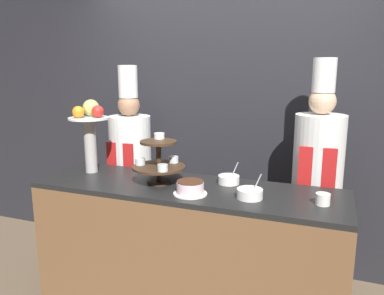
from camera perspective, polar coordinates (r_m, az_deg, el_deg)
The scene contains 10 objects.
wall_back at distance 3.32m, azimuth 5.03°, elevation 5.96°, with size 10.00×0.06×2.80m.
buffet_counter at distance 2.74m, azimuth -0.77°, elevation -15.50°, with size 2.11×0.62×0.96m.
tiered_stand at distance 2.60m, azimuth -5.08°, elevation -2.08°, with size 0.37×0.37×0.34m.
fruit_pedestal at distance 2.95m, azimuth -15.29°, elevation 3.22°, with size 0.30×0.30×0.55m.
cake_round at distance 2.39m, azimuth -0.27°, elevation -6.18°, with size 0.22×0.22×0.09m.
cup_white at distance 2.34m, azimuth 19.31°, elevation -7.44°, with size 0.08×0.08×0.07m.
serving_bowl_near at distance 2.35m, azimuth 8.79°, elevation -6.95°, with size 0.16×0.16×0.16m.
serving_bowl_far at distance 2.62m, azimuth 5.63°, elevation -4.87°, with size 0.15×0.15×0.16m.
chef_left at distance 3.36m, azimuth -9.34°, elevation -2.02°, with size 0.36×0.36×1.77m.
chef_center_left at distance 2.92m, azimuth 18.55°, elevation -3.69°, with size 0.36×0.36×1.82m.
Camera 1 is at (0.90, -1.95, 1.74)m, focal length 35.00 mm.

